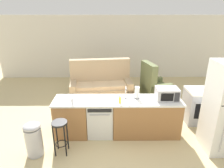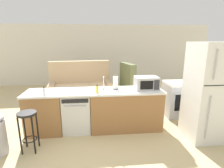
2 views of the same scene
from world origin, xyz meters
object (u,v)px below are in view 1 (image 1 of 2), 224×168
(stove_range, at_px, (200,106))
(soap_bottle, at_px, (120,100))
(paper_towel_roll, at_px, (137,93))
(armchair, at_px, (153,87))
(couch, at_px, (101,86))
(microwave, at_px, (167,94))
(bar_stool, at_px, (60,131))
(dishwasher, at_px, (100,118))
(trash_bin, at_px, (34,139))
(dish_soap_bottle, at_px, (72,101))
(kettle, at_px, (212,89))

(stove_range, height_order, soap_bottle, soap_bottle)
(paper_towel_roll, bearing_deg, stove_range, 15.06)
(armchair, bearing_deg, soap_bottle, -118.49)
(armchair, bearing_deg, couch, 179.70)
(microwave, xyz_separation_m, bar_stool, (-2.31, -0.68, -0.50))
(bar_stool, bearing_deg, dishwasher, 40.88)
(trash_bin, bearing_deg, microwave, 14.30)
(stove_range, relative_size, soap_bottle, 5.11)
(soap_bottle, bearing_deg, armchair, 61.51)
(microwave, bearing_deg, dish_soap_bottle, -174.10)
(dish_soap_bottle, height_order, trash_bin, dish_soap_bottle)
(soap_bottle, height_order, dish_soap_bottle, same)
(kettle, relative_size, bar_stool, 0.28)
(paper_towel_roll, height_order, soap_bottle, paper_towel_roll)
(couch, bearing_deg, microwave, -53.16)
(microwave, xyz_separation_m, couch, (-1.60, 2.14, -0.65))
(dishwasher, distance_m, couch, 2.14)
(bar_stool, distance_m, trash_bin, 0.56)
(bar_stool, bearing_deg, armchair, 48.56)
(dishwasher, distance_m, trash_bin, 1.51)
(stove_range, height_order, bar_stool, stove_range)
(microwave, height_order, couch, couch)
(dish_soap_bottle, distance_m, trash_bin, 1.07)
(dish_soap_bottle, height_order, couch, couch)
(soap_bottle, distance_m, kettle, 2.40)
(dishwasher, relative_size, couch, 0.40)
(soap_bottle, bearing_deg, dish_soap_bottle, -177.42)
(kettle, bearing_deg, soap_bottle, -165.62)
(trash_bin, distance_m, armchair, 4.16)
(kettle, bearing_deg, microwave, -161.22)
(microwave, height_order, paper_towel_roll, paper_towel_roll)
(paper_towel_roll, xyz_separation_m, armchair, (0.84, 2.05, -0.69))
(dishwasher, distance_m, armchair, 2.72)
(kettle, xyz_separation_m, couch, (-2.85, 1.71, -0.59))
(dishwasher, distance_m, kettle, 2.86)
(microwave, bearing_deg, paper_towel_roll, 173.29)
(paper_towel_roll, bearing_deg, armchair, 67.64)
(microwave, distance_m, trash_bin, 3.01)
(trash_bin, bearing_deg, stove_range, 18.00)
(microwave, bearing_deg, soap_bottle, -170.93)
(bar_stool, bearing_deg, paper_towel_roll, 24.88)
(stove_range, bearing_deg, paper_towel_roll, -164.94)
(paper_towel_roll, height_order, bar_stool, paper_towel_roll)
(stove_range, xyz_separation_m, armchair, (-0.91, 1.58, -0.10))
(dishwasher, xyz_separation_m, trash_bin, (-1.33, -0.73, -0.04))
(dish_soap_bottle, distance_m, couch, 2.48)
(microwave, height_order, kettle, microwave)
(dishwasher, relative_size, bar_stool, 1.14)
(paper_towel_roll, height_order, kettle, paper_towel_roll)
(armchair, bearing_deg, stove_range, -60.14)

